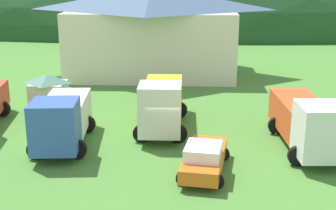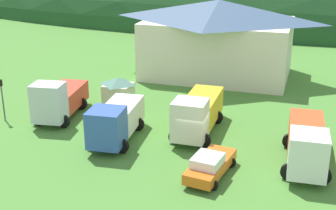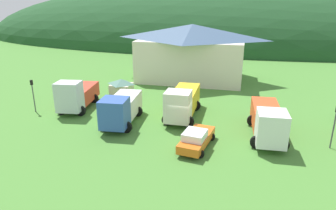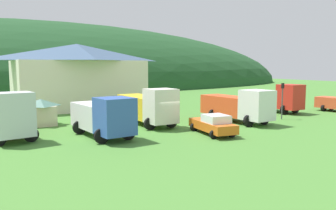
# 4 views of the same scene
# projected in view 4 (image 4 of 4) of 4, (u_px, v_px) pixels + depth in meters

# --- Properties ---
(ground_plane) EXTENTS (200.00, 200.00, 0.00)m
(ground_plane) POSITION_uv_depth(u_px,v_px,m) (166.00, 128.00, 30.55)
(ground_plane) COLOR #477F33
(forested_hill_backdrop) EXTENTS (159.84, 60.00, 33.62)m
(forested_hill_backdrop) POSITION_uv_depth(u_px,v_px,m) (36.00, 87.00, 88.60)
(forested_hill_backdrop) COLOR #1E4723
(forested_hill_backdrop) RESTS_ON ground
(depot_building) EXTENTS (16.77, 11.26, 8.41)m
(depot_building) POSITION_uv_depth(u_px,v_px,m) (78.00, 75.00, 45.25)
(depot_building) COLOR silver
(depot_building) RESTS_ON ground
(play_shed_cream) EXTENTS (2.67, 2.51, 2.49)m
(play_shed_cream) POSITION_uv_depth(u_px,v_px,m) (41.00, 112.00, 31.89)
(play_shed_cream) COLOR beige
(play_shed_cream) RESTS_ON ground
(tow_truck_silver) EXTENTS (3.90, 7.41, 3.70)m
(tow_truck_silver) POSITION_uv_depth(u_px,v_px,m) (7.00, 117.00, 25.77)
(tow_truck_silver) COLOR silver
(tow_truck_silver) RESTS_ON ground
(box_truck_blue) EXTENTS (3.62, 7.31, 3.25)m
(box_truck_blue) POSITION_uv_depth(u_px,v_px,m) (103.00, 116.00, 26.54)
(box_truck_blue) COLOR #3356AD
(box_truck_blue) RESTS_ON ground
(heavy_rig_striped) EXTENTS (3.32, 8.11, 3.55)m
(heavy_rig_striped) POSITION_uv_depth(u_px,v_px,m) (148.00, 106.00, 32.18)
(heavy_rig_striped) COLOR silver
(heavy_rig_striped) RESTS_ON ground
(heavy_rig_white) EXTENTS (3.44, 8.27, 3.32)m
(heavy_rig_white) POSITION_uv_depth(u_px,v_px,m) (239.00, 105.00, 33.67)
(heavy_rig_white) COLOR white
(heavy_rig_white) RESTS_ON ground
(crane_truck_red) EXTENTS (3.30, 7.36, 3.41)m
(crane_truck_red) POSITION_uv_depth(u_px,v_px,m) (277.00, 98.00, 41.18)
(crane_truck_red) COLOR red
(crane_truck_red) RESTS_ON ground
(service_pickup_orange) EXTENTS (2.81, 5.27, 1.66)m
(service_pickup_orange) POSITION_uv_depth(u_px,v_px,m) (213.00, 124.00, 27.84)
(service_pickup_orange) COLOR orange
(service_pickup_orange) RESTS_ON ground
(traffic_light_east) EXTENTS (0.20, 0.32, 3.78)m
(traffic_light_east) POSITION_uv_depth(u_px,v_px,m) (282.00, 97.00, 35.45)
(traffic_light_east) COLOR #4C4C51
(traffic_light_east) RESTS_ON ground
(traffic_cone_near_pickup) EXTENTS (0.36, 0.36, 0.48)m
(traffic_cone_near_pickup) POSITION_uv_depth(u_px,v_px,m) (205.00, 116.00, 37.81)
(traffic_cone_near_pickup) COLOR orange
(traffic_cone_near_pickup) RESTS_ON ground
(traffic_cone_mid_row) EXTENTS (0.36, 0.36, 0.50)m
(traffic_cone_mid_row) POSITION_uv_depth(u_px,v_px,m) (214.00, 120.00, 35.32)
(traffic_cone_mid_row) COLOR orange
(traffic_cone_mid_row) RESTS_ON ground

